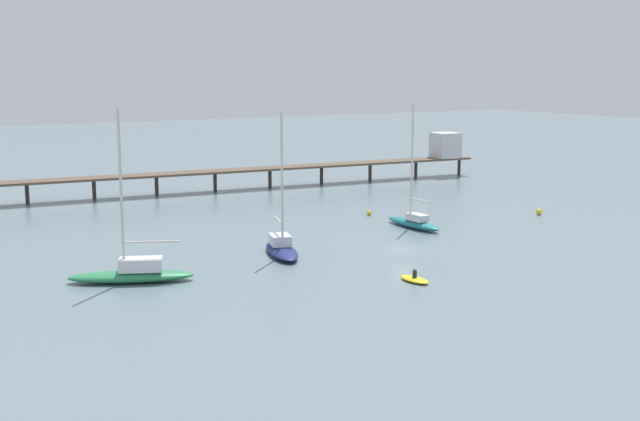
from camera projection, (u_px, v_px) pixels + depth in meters
The scene contains 8 objects.
ground_plane at pixel (404, 250), 75.49m from camera, with size 400.00×400.00×0.00m, color slate.
pier at pixel (307, 162), 117.52m from camera, with size 84.52×11.06×6.88m.
sailboat_green at pixel (133, 272), 63.95m from camera, with size 10.08×6.40×13.77m.
sailboat_teal at pixel (414, 220), 86.06m from camera, with size 1.97×8.40×13.25m.
sailboat_navy at pixel (281, 246), 73.57m from camera, with size 4.90×8.80×13.00m.
dinghy_yellow at pixel (415, 279), 64.14m from camera, with size 1.48×3.07×1.14m.
mooring_buoy_outer at pixel (539, 212), 93.80m from camera, with size 0.74×0.74×0.74m, color yellow.
mooring_buoy_near at pixel (369, 213), 93.41m from camera, with size 0.60×0.60×0.60m, color yellow.
Camera 1 is at (-44.92, -58.99, 16.62)m, focal length 45.20 mm.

